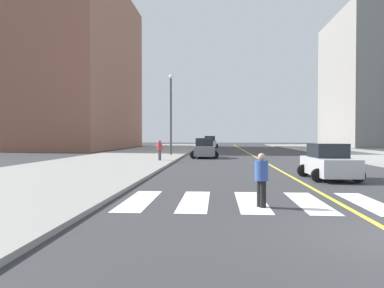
{
  "coord_description": "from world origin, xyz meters",
  "views": [
    {
      "loc": [
        -3.77,
        -7.95,
        2.09
      ],
      "look_at": [
        -6.21,
        27.82,
        1.32
      ],
      "focal_mm": 35.1,
      "sensor_mm": 36.0,
      "label": 1
    }
  ],
  "objects": [
    {
      "name": "pedestrian_walking_west",
      "position": [
        -8.39,
        21.72,
        1.04
      ],
      "size": [
        0.4,
        0.4,
        1.61
      ],
      "rotation": [
        0.0,
        0.0,
        5.19
      ],
      "color": "#38383D",
      "rests_on": "sidewalk_kerb_west"
    },
    {
      "name": "pedestrian_crossing",
      "position": [
        -2.49,
        3.09,
        0.88
      ],
      "size": [
        0.39,
        0.39,
        1.59
      ],
      "rotation": [
        0.0,
        0.0,
        2.03
      ],
      "color": "black",
      "rests_on": "ground"
    },
    {
      "name": "car_gray_third",
      "position": [
        -5.02,
        27.57,
        0.88
      ],
      "size": [
        2.73,
        4.28,
        1.89
      ],
      "rotation": [
        0.0,
        0.0,
        0.03
      ],
      "color": "slate",
      "rests_on": "ground"
    },
    {
      "name": "low_rise_brick_west",
      "position": [
        -27.59,
        53.8,
        13.46
      ],
      "size": [
        16.0,
        32.0,
        26.92
      ],
      "primitive_type": "cube",
      "color": "brown",
      "rests_on": "ground"
    },
    {
      "name": "lane_divider_paint",
      "position": [
        0.0,
        40.0,
        0.01
      ],
      "size": [
        0.16,
        80.0,
        0.01
      ],
      "primitive_type": "cube",
      "color": "yellow",
      "rests_on": "ground"
    },
    {
      "name": "crosswalk_paint",
      "position": [
        0.0,
        4.0,
        0.01
      ],
      "size": [
        13.5,
        4.0,
        0.01
      ],
      "color": "silver",
      "rests_on": "ground"
    },
    {
      "name": "car_silver_second",
      "position": [
        1.58,
        10.54,
        0.81
      ],
      "size": [
        2.53,
        3.95,
        1.73
      ],
      "rotation": [
        0.0,
        0.0,
        3.19
      ],
      "color": "#B7B7BC",
      "rests_on": "ground"
    },
    {
      "name": "parking_garage_concrete",
      "position": [
        28.59,
        69.5,
        13.03
      ],
      "size": [
        18.0,
        24.0,
        26.07
      ],
      "primitive_type": "cube",
      "color": "gray",
      "rests_on": "ground"
    },
    {
      "name": "car_white_nearest",
      "position": [
        -5.14,
        57.34,
        0.98
      ],
      "size": [
        3.02,
        4.74,
        2.09
      ],
      "rotation": [
        0.0,
        0.0,
        0.04
      ],
      "color": "silver",
      "rests_on": "ground"
    },
    {
      "name": "sidewalk_kerb_west",
      "position": [
        -12.2,
        20.0,
        0.07
      ],
      "size": [
        10.0,
        120.0,
        0.15
      ],
      "primitive_type": "cube",
      "color": "gray",
      "rests_on": "ground"
    },
    {
      "name": "street_lamp",
      "position": [
        -8.62,
        30.82,
        4.99
      ],
      "size": [
        0.44,
        0.44,
        8.31
      ],
      "color": "#38383D",
      "rests_on": "sidewalk_kerb_west"
    }
  ]
}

